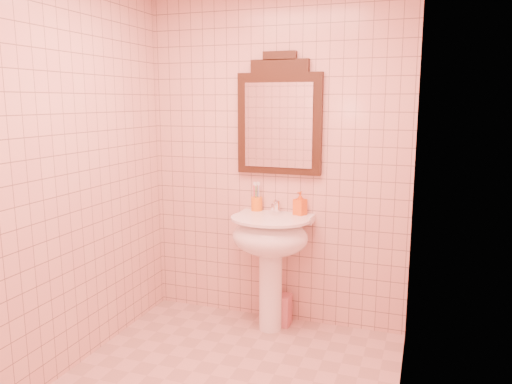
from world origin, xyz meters
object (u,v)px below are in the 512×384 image
at_px(soap_dispenser, 300,203).
at_px(towel, 278,309).
at_px(mirror, 279,118).
at_px(toothbrush_cup, 257,204).
at_px(pedestal_sink, 270,244).

relative_size(soap_dispenser, towel, 0.73).
relative_size(mirror, toothbrush_cup, 4.50).
distance_m(mirror, soap_dispenser, 0.64).
relative_size(pedestal_sink, soap_dispenser, 4.94).
height_order(pedestal_sink, soap_dispenser, soap_dispenser).
relative_size(pedestal_sink, towel, 3.62).
height_order(mirror, soap_dispenser, mirror).
bearing_deg(soap_dispenser, toothbrush_cup, -164.47).
distance_m(pedestal_sink, toothbrush_cup, 0.36).
relative_size(mirror, towel, 3.72).
height_order(mirror, towel, mirror).
height_order(toothbrush_cup, towel, toothbrush_cup).
relative_size(pedestal_sink, toothbrush_cup, 4.38).
bearing_deg(mirror, towel, -73.69).
xyz_separation_m(mirror, toothbrush_cup, (-0.17, -0.02, -0.65)).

